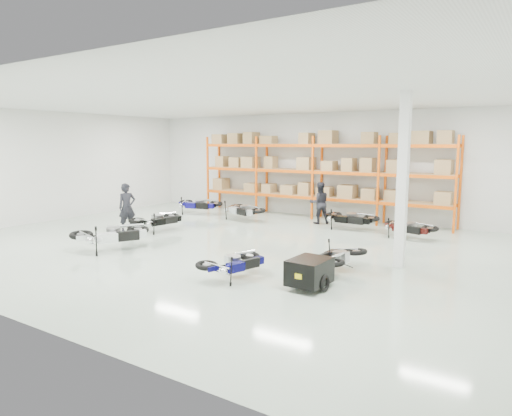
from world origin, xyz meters
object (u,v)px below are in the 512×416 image
Objects in this scene: moto_back_d at (408,224)px; person_left at (127,207)px; moto_silver_left at (112,230)px; trailer at (309,272)px; moto_back_b at (243,207)px; moto_black_far_left at (158,217)px; moto_back_a at (198,201)px; moto_back_c at (350,215)px; person_back at (319,203)px; moto_touring_right at (338,253)px; moto_blue_centre at (234,259)px.

person_left is at bearing 130.14° from moto_back_d.
moto_silver_left is 1.25× the size of trailer.
moto_silver_left is 1.09× the size of moto_back_b.
moto_back_b is (1.24, 3.66, 0.03)m from moto_black_far_left.
moto_back_a reaches higher than moto_back_d.
moto_back_c is 1.08× the size of person_back.
moto_silver_left is 1.14× the size of moto_black_far_left.
moto_black_far_left is at bearing 171.86° from moto_touring_right.
moto_back_b reaches higher than moto_black_far_left.
person_back is (5.23, 5.26, -0.04)m from person_left.
moto_touring_right is at bearing -139.54° from moto_silver_left.
person_back is (3.27, 7.59, 0.22)m from moto_silver_left.
moto_back_c is 1.11× the size of moto_back_d.
moto_blue_centre is 8.31m from moto_back_b.
moto_back_b is 4.80m from person_left.
moto_blue_centre is at bearing 61.35° from person_back.
person_left is at bearing 127.98° from moto_back_c.
moto_back_c is at bearing 111.12° from moto_touring_right.
moto_back_c reaches higher than moto_back_d.
moto_back_a is 9.46m from moto_back_d.
moto_back_a reaches higher than moto_blue_centre.
moto_black_far_left is 4.18m from moto_back_a.
moto_back_a is at bearing 105.29° from moto_back_b.
moto_blue_centre is at bearing -90.75° from person_left.
moto_back_b is (0.23, 6.59, -0.05)m from moto_silver_left.
trailer is at bearing -156.93° from moto_blue_centre.
moto_touring_right is 0.88× the size of moto_back_b.
moto_silver_left is 8.52m from moto_back_c.
moto_blue_centre is 7.28m from moto_back_d.
person_back reaches higher than moto_silver_left.
person_left is at bearing 43.94° from moto_black_far_left.
person_left is at bearing 166.55° from trailer.
moto_back_a is 1.16× the size of moto_back_d.
moto_back_a is at bearing 26.87° from person_left.
moto_black_far_left is (-1.01, 2.93, -0.07)m from moto_silver_left.
moto_back_c is 2.33m from moto_back_d.
trailer is at bearing -115.06° from moto_back_b.
person_left is (-6.73, 2.70, 0.40)m from moto_blue_centre.
moto_back_b is at bearing 136.11° from trailer.
person_left reaches higher than moto_back_d.
trailer is at bearing 74.25° from person_back.
moto_silver_left is 3.10m from moto_black_far_left.
trailer is (0.00, -1.60, -0.11)m from moto_touring_right.
moto_back_d is (2.27, 6.92, 0.02)m from moto_blue_centre.
moto_blue_centre is 0.83× the size of moto_back_a.
trailer is 6.67m from moto_back_d.
moto_black_far_left is 7.10m from moto_back_c.
moto_black_far_left is at bearing 160.71° from trailer.
moto_touring_right is 1.01× the size of moto_back_d.
moto_back_a reaches higher than moto_black_far_left.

